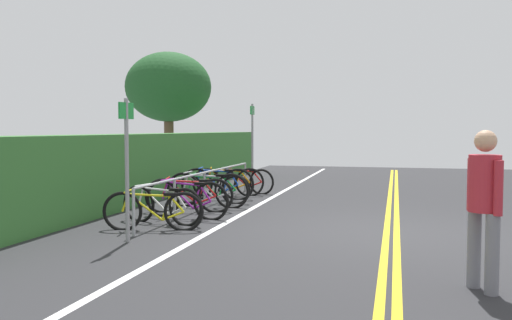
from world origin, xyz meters
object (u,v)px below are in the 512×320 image
object	(u,v)px
bike_rack	(204,180)
sign_post_far	(252,138)
bicycle_3	(189,195)
bicycle_4	(207,190)
sign_post_near	(127,156)
tree_mid	(168,88)
bicycle_8	(243,181)
bicycle_6	(217,184)
bicycle_0	(153,211)
bicycle_5	(212,189)
bicycle_2	(187,199)
bicycle_7	(228,182)
bicycle_1	(162,205)
pedestrian	(484,199)

from	to	relation	value
bike_rack	sign_post_far	size ratio (longest dim) A/B	2.75
bike_rack	bicycle_3	xyz separation A→B (m)	(-0.73, 0.06, -0.24)
bicycle_4	sign_post_near	distance (m)	3.84
tree_mid	bicycle_8	bearing A→B (deg)	-138.41
bicycle_6	bicycle_0	bearing A→B (deg)	-176.84
bicycle_5	bicycle_6	world-z (taller)	bicycle_6
bike_rack	bicycle_2	size ratio (longest dim) A/B	3.73
bicycle_0	bicycle_7	size ratio (longest dim) A/B	0.97
bicycle_6	tree_mid	xyz separation A→B (m)	(5.92, 3.81, 2.78)
bicycle_7	sign_post_near	bearing A→B (deg)	-177.76
bicycle_4	tree_mid	size ratio (longest dim) A/B	0.42
bicycle_3	sign_post_far	distance (m)	4.63
sign_post_far	bicycle_4	bearing A→B (deg)	179.89
bicycle_0	bicycle_7	world-z (taller)	bicycle_7
bicycle_2	bicycle_8	size ratio (longest dim) A/B	1.02
bicycle_1	sign_post_near	size ratio (longest dim) A/B	0.79
sign_post_far	pedestrian	bearing A→B (deg)	-151.36
bicycle_1	bicycle_3	size ratio (longest dim) A/B	0.96
bicycle_6	pedestrian	distance (m)	8.02
bicycle_7	sign_post_far	size ratio (longest dim) A/B	0.72
bicycle_5	sign_post_near	bearing A→B (deg)	-177.71
bicycle_6	sign_post_far	bearing A→B (deg)	-4.71
bicycle_0	bicycle_6	xyz separation A→B (m)	(4.00, 0.22, 0.05)
bicycle_0	bicycle_4	size ratio (longest dim) A/B	0.90
bicycle_5	bicycle_8	world-z (taller)	same
bicycle_6	tree_mid	distance (m)	7.57
sign_post_far	bicycle_8	bearing A→B (deg)	-177.92
bicycle_2	bicycle_5	distance (m)	2.04
bike_rack	tree_mid	xyz separation A→B (m)	(7.23, 3.96, 2.57)
bicycle_3	sign_post_far	xyz separation A→B (m)	(4.50, -0.12, 1.08)
bicycle_1	sign_post_near	xyz separation A→B (m)	(-1.62, -0.19, 0.95)
bicycle_1	bicycle_4	xyz separation A→B (m)	(2.11, -0.11, 0.04)
bicycle_0	tree_mid	size ratio (longest dim) A/B	0.38
sign_post_near	bicycle_5	bearing A→B (deg)	2.29
tree_mid	sign_post_near	bearing A→B (deg)	-159.44
bicycle_0	bicycle_5	distance (m)	3.31
bicycle_2	bicycle_4	world-z (taller)	bicycle_4
bicycle_0	tree_mid	xyz separation A→B (m)	(9.92, 4.04, 2.83)
sign_post_near	tree_mid	size ratio (longest dim) A/B	0.48
pedestrian	sign_post_near	world-z (taller)	sign_post_near
pedestrian	bicycle_1	bearing A→B (deg)	59.31
bike_rack	bicycle_7	distance (m)	2.02
bicycle_8	sign_post_far	size ratio (longest dim) A/B	0.72
bicycle_0	bicycle_5	bearing A→B (deg)	1.96
bike_rack	bicycle_0	world-z (taller)	bike_rack
bicycle_7	sign_post_near	distance (m)	5.76
bicycle_6	sign_post_near	xyz separation A→B (m)	(-4.99, -0.28, 0.91)
bicycle_4	sign_post_far	distance (m)	3.88
bicycle_0	bicycle_8	bearing A→B (deg)	-0.25
bicycle_0	tree_mid	bearing A→B (deg)	22.14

